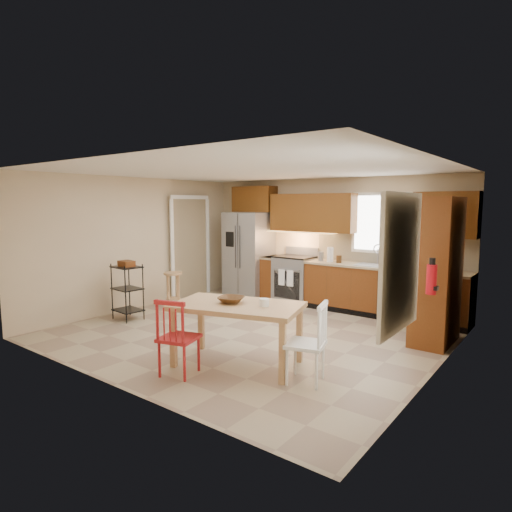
{
  "coord_description": "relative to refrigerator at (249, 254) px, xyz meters",
  "views": [
    {
      "loc": [
        3.99,
        -5.15,
        2.0
      ],
      "look_at": [
        -0.2,
        0.4,
        1.15
      ],
      "focal_mm": 30.0,
      "sensor_mm": 36.0,
      "label": 1
    }
  ],
  "objects": [
    {
      "name": "soap_bottle",
      "position": [
        3.18,
        -0.02,
        0.09
      ],
      "size": [
        0.09,
        0.09,
        0.19
      ],
      "primitive_type": "imported",
      "color": "red",
      "rests_on": "base_cabinet_run"
    },
    {
      "name": "chair_red",
      "position": [
        2.05,
        -3.95,
        -0.45
      ],
      "size": [
        0.53,
        0.53,
        0.92
      ],
      "primitive_type": null,
      "rotation": [
        0.0,
        0.0,
        0.28
      ],
      "color": "maroon",
      "rests_on": "floor"
    },
    {
      "name": "base_cabinet_narrow",
      "position": [
        0.6,
        0.08,
        -0.46
      ],
      "size": [
        0.3,
        0.6,
        0.9
      ],
      "primitive_type": "cube",
      "color": "#662E12",
      "rests_on": "floor"
    },
    {
      "name": "table_jar",
      "position": [
        2.74,
        -3.21,
        -0.11
      ],
      "size": [
        0.14,
        0.14,
        0.13
      ],
      "primitive_type": "cylinder",
      "rotation": [
        0.0,
        0.0,
        0.28
      ],
      "color": "white",
      "rests_on": "dining_table"
    },
    {
      "name": "wall_left",
      "position": [
        -1.05,
        -2.12,
        0.34
      ],
      "size": [
        0.02,
        5.0,
        2.5
      ],
      "primitive_type": "cube",
      "color": "#CCB793",
      "rests_on": "ground"
    },
    {
      "name": "wall_back",
      "position": [
        1.7,
        0.38,
        0.34
      ],
      "size": [
        5.5,
        0.02,
        2.5
      ],
      "primitive_type": "cube",
      "color": "#CCB793",
      "rests_on": "ground"
    },
    {
      "name": "doorway",
      "position": [
        -0.97,
        -0.82,
        0.14
      ],
      "size": [
        0.04,
        0.95,
        2.1
      ],
      "primitive_type": "cube",
      "color": "#8C7A59",
      "rests_on": "wall_left"
    },
    {
      "name": "ceiling",
      "position": [
        1.7,
        -2.12,
        1.59
      ],
      "size": [
        5.5,
        5.0,
        0.02
      ],
      "primitive_type": "cube",
      "color": "silver",
      "rests_on": "ground"
    },
    {
      "name": "dining_table",
      "position": [
        2.4,
        -3.3,
        -0.53
      ],
      "size": [
        1.74,
        1.28,
        0.76
      ],
      "primitive_type": null,
      "rotation": [
        0.0,
        0.0,
        0.28
      ],
      "color": "tan",
      "rests_on": "floor"
    },
    {
      "name": "canister_steel",
      "position": [
        1.75,
        0.03,
        0.08
      ],
      "size": [
        0.11,
        0.11,
        0.18
      ],
      "primitive_type": "cylinder",
      "color": "gray",
      "rests_on": "base_cabinet_run"
    },
    {
      "name": "table_bowl",
      "position": [
        2.3,
        -3.3,
        -0.14
      ],
      "size": [
        0.39,
        0.39,
        0.08
      ],
      "primitive_type": "imported",
      "rotation": [
        0.0,
        0.0,
        0.28
      ],
      "color": "#513015",
      "rests_on": "dining_table"
    },
    {
      "name": "canister_wood",
      "position": [
        2.15,
        -0.0,
        0.06
      ],
      "size": [
        0.1,
        0.1,
        0.14
      ],
      "primitive_type": "cylinder",
      "color": "#513015",
      "rests_on": "base_cabinet_run"
    },
    {
      "name": "upper_left_block",
      "position": [
        1.45,
        0.2,
        0.92
      ],
      "size": [
        1.8,
        0.35,
        0.75
      ],
      "primitive_type": "cube",
      "color": "#643710",
      "rests_on": "wall_back"
    },
    {
      "name": "upper_right_block",
      "position": [
        3.95,
        0.2,
        0.92
      ],
      "size": [
        1.0,
        0.35,
        0.75
      ],
      "primitive_type": "cube",
      "color": "#643710",
      "rests_on": "wall_back"
    },
    {
      "name": "fire_extinguisher",
      "position": [
        4.33,
        -1.98,
        0.19
      ],
      "size": [
        0.12,
        0.12,
        0.36
      ],
      "primitive_type": "cylinder",
      "color": "red",
      "rests_on": "wall_right"
    },
    {
      "name": "bar_stool",
      "position": [
        -0.4,
        -1.84,
        -0.56
      ],
      "size": [
        0.43,
        0.43,
        0.71
      ],
      "primitive_type": null,
      "rotation": [
        0.0,
        0.0,
        -0.31
      ],
      "color": "tan",
      "rests_on": "floor"
    },
    {
      "name": "upper_over_fridge",
      "position": [
        0.0,
        0.2,
        1.19
      ],
      "size": [
        1.0,
        0.35,
        0.55
      ],
      "primitive_type": "cube",
      "color": "#643710",
      "rests_on": "wall_back"
    },
    {
      "name": "range_stove",
      "position": [
        1.15,
        0.06,
        -0.45
      ],
      "size": [
        0.76,
        0.63,
        0.92
      ],
      "primitive_type": "cube",
      "color": "gray",
      "rests_on": "floor"
    },
    {
      "name": "base_cabinet_run",
      "position": [
        2.99,
        0.08,
        -0.46
      ],
      "size": [
        2.92,
        0.6,
        0.9
      ],
      "primitive_type": "cube",
      "color": "#662E12",
      "rests_on": "floor"
    },
    {
      "name": "paper_towel",
      "position": [
        1.95,
        0.03,
        0.13
      ],
      "size": [
        0.12,
        0.12,
        0.28
      ],
      "primitive_type": "cylinder",
      "color": "white",
      "rests_on": "base_cabinet_run"
    },
    {
      "name": "chair_white",
      "position": [
        3.35,
        -3.25,
        -0.45
      ],
      "size": [
        0.53,
        0.53,
        0.92
      ],
      "primitive_type": null,
      "rotation": [
        0.0,
        0.0,
        1.85
      ],
      "color": "white",
      "rests_on": "floor"
    },
    {
      "name": "wall_right",
      "position": [
        4.45,
        -2.12,
        0.34
      ],
      "size": [
        0.02,
        5.0,
        2.5
      ],
      "primitive_type": "cube",
      "color": "#CCB793",
      "rests_on": "ground"
    },
    {
      "name": "backsplash",
      "position": [
        2.99,
        0.36,
        0.27
      ],
      "size": [
        2.92,
        0.03,
        0.55
      ],
      "primitive_type": "cube",
      "color": "beige",
      "rests_on": "wall_back"
    },
    {
      "name": "dishwasher",
      "position": [
        3.55,
        -0.22,
        -0.46
      ],
      "size": [
        0.6,
        0.02,
        0.78
      ],
      "primitive_type": "cube",
      "color": "black",
      "rests_on": "floor"
    },
    {
      "name": "window_right",
      "position": [
        4.38,
        -3.27,
        0.54
      ],
      "size": [
        0.04,
        1.02,
        1.32
      ],
      "primitive_type": "cube",
      "color": "white",
      "rests_on": "wall_right"
    },
    {
      "name": "pantry",
      "position": [
        4.13,
        -0.93,
        0.14
      ],
      "size": [
        0.5,
        0.95,
        2.1
      ],
      "primitive_type": "cube",
      "color": "#662E12",
      "rests_on": "floor"
    },
    {
      "name": "undercab_glow",
      "position": [
        1.15,
        0.17,
        0.52
      ],
      "size": [
        1.6,
        0.3,
        0.01
      ],
      "primitive_type": "cube",
      "color": "#FFBF66",
      "rests_on": "wall_back"
    },
    {
      "name": "utility_cart",
      "position": [
        -0.47,
        -2.82,
        -0.42
      ],
      "size": [
        0.52,
        0.42,
        0.97
      ],
      "primitive_type": null,
      "rotation": [
        0.0,
        0.0,
        -0.09
      ],
      "color": "black",
      "rests_on": "floor"
    },
    {
      "name": "sink",
      "position": [
        2.8,
        0.08,
        -0.05
      ],
      "size": [
        0.62,
        0.46,
        0.16
      ],
      "primitive_type": "cube",
      "color": "gray",
      "rests_on": "base_cabinet_run"
    },
    {
      "name": "refrigerator",
      "position": [
        0.0,
        0.0,
        0.0
      ],
      "size": [
        0.92,
        0.75,
        1.82
      ],
      "primitive_type": "cube",
      "color": "gray",
      "rests_on": "floor"
    },
    {
      "name": "window_back",
      "position": [
        2.8,
        0.35,
        0.74
      ],
      "size": [
        1.12,
        0.04,
        1.12
      ],
      "primitive_type": "cube",
      "color": "white",
      "rests_on": "wall_back"
    },
    {
      "name": "floor",
      "position": [
        1.7,
        -2.12,
        -0.91
      ],
      "size": [
        5.5,
        5.5,
        0.0
      ],
      "primitive_type": "plane",
      "color": "tan",
      "rests_on": "ground"
    },
    {
      "name": "wall_front",
      "position": [
        1.7,
        -4.62,
        0.34
      ],
      "size": [
        5.5,
        0.02,
        2.5
      ],
      "primitive_type": "cube",
      "color": "#CCB793",
      "rests_on": "ground"
    }
  ]
}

